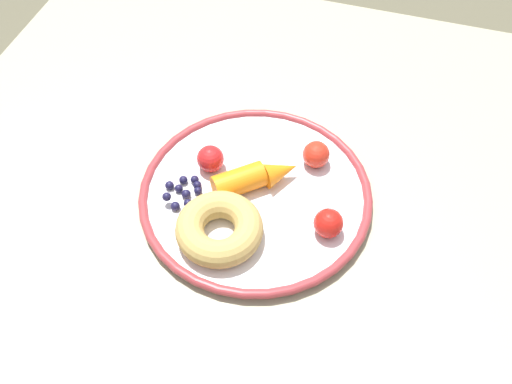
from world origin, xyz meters
name	(u,v)px	position (x,y,z in m)	size (l,w,h in m)	color
ground_plane	(247,382)	(0.00, 0.00, 0.00)	(6.00, 6.00, 0.00)	brown
dining_table	(241,233)	(0.00, 0.00, 0.62)	(0.91, 0.91, 0.72)	tan
plate	(256,193)	(0.00, 0.02, 0.73)	(0.30, 0.30, 0.02)	silver
carrot_orange	(257,179)	(-0.01, 0.02, 0.75)	(0.10, 0.11, 0.03)	orange
donut	(217,228)	(0.08, 0.00, 0.75)	(0.11, 0.11, 0.03)	tan
blueberry_pile	(183,191)	(0.03, -0.07, 0.74)	(0.06, 0.05, 0.02)	#191638
tomato_near	(316,154)	(-0.07, 0.08, 0.75)	(0.04, 0.04, 0.04)	red
tomato_mid	(328,223)	(0.03, 0.12, 0.75)	(0.04, 0.04, 0.04)	red
tomato_far	(210,159)	(-0.02, -0.05, 0.75)	(0.04, 0.04, 0.04)	red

